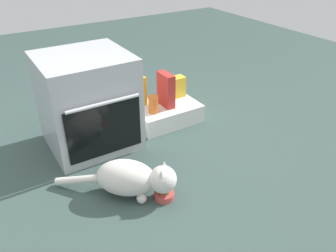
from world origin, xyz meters
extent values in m
plane|color=#384C47|center=(0.00, 0.00, 0.00)|extent=(8.00, 8.00, 0.00)
cube|color=#B7BABF|center=(0.03, 0.36, 0.35)|extent=(0.62, 0.58, 0.69)
cube|color=black|center=(0.03, 0.06, 0.26)|extent=(0.52, 0.01, 0.38)
cylinder|color=silver|center=(0.03, 0.03, 0.47)|extent=(0.49, 0.02, 0.02)
cube|color=white|center=(0.68, 0.35, 0.08)|extent=(0.55, 0.38, 0.15)
cylinder|color=#C64C47|center=(0.18, -0.46, 0.02)|extent=(0.12, 0.12, 0.04)
sphere|color=brown|center=(0.18, -0.46, 0.04)|extent=(0.07, 0.07, 0.07)
ellipsoid|color=silver|center=(0.00, -0.31, 0.13)|extent=(0.42, 0.41, 0.22)
sphere|color=silver|center=(0.17, -0.46, 0.14)|extent=(0.17, 0.17, 0.17)
cone|color=silver|center=(0.20, -0.42, 0.21)|extent=(0.06, 0.06, 0.07)
cone|color=silver|center=(0.14, -0.49, 0.21)|extent=(0.06, 0.06, 0.07)
cylinder|color=silver|center=(-0.23, -0.11, 0.07)|extent=(0.27, 0.24, 0.12)
sphere|color=silver|center=(0.12, -0.34, 0.03)|extent=(0.06, 0.06, 0.06)
sphere|color=silver|center=(0.04, -0.43, 0.03)|extent=(0.06, 0.06, 0.06)
cube|color=#B72D28|center=(0.68, 0.34, 0.29)|extent=(0.07, 0.18, 0.28)
cube|color=orange|center=(0.51, 0.46, 0.27)|extent=(0.09, 0.06, 0.24)
cube|color=yellow|center=(0.86, 0.44, 0.24)|extent=(0.12, 0.09, 0.18)
cylinder|color=#D16023|center=(0.53, 0.29, 0.22)|extent=(0.08, 0.08, 0.14)
camera|label=1|loc=(-0.62, -1.79, 1.42)|focal=35.97mm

